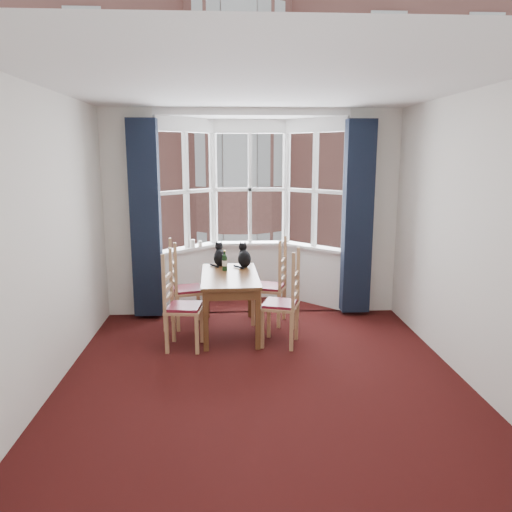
{
  "coord_description": "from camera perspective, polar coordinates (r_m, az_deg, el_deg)",
  "views": [
    {
      "loc": [
        -0.32,
        -4.56,
        2.2
      ],
      "look_at": [
        -0.01,
        1.05,
        1.05
      ],
      "focal_mm": 35.0,
      "sensor_mm": 36.0,
      "label": 1
    }
  ],
  "objects": [
    {
      "name": "curtain_left",
      "position": [
        6.77,
        -12.48,
        4.09
      ],
      "size": [
        0.38,
        0.22,
        2.6
      ],
      "primitive_type": "cube",
      "color": "black",
      "rests_on": "floor"
    },
    {
      "name": "candle_short",
      "position": [
        7.31,
        -6.4,
        1.37
      ],
      "size": [
        0.06,
        0.06,
        0.09
      ],
      "primitive_type": "cylinder",
      "color": "white",
      "rests_on": "bay_window"
    },
    {
      "name": "chair_left_near",
      "position": [
        5.79,
        -9.1,
        -5.93
      ],
      "size": [
        0.44,
        0.46,
        0.92
      ],
      "color": "tan",
      "rests_on": "floor"
    },
    {
      "name": "wall_left",
      "position": [
        4.92,
        -23.06,
        1.3
      ],
      "size": [
        0.0,
        4.5,
        4.5
      ],
      "primitive_type": "plane",
      "rotation": [
        1.57,
        0.0,
        1.57
      ],
      "color": "silver",
      "rests_on": "floor"
    },
    {
      "name": "wine_bottle",
      "position": [
        6.35,
        -3.6,
        -0.66
      ],
      "size": [
        0.07,
        0.07,
        0.26
      ],
      "color": "black",
      "rests_on": "dining_table"
    },
    {
      "name": "wall_back_pier_left",
      "position": [
        6.98,
        -14.14,
        4.64
      ],
      "size": [
        0.7,
        0.12,
        2.8
      ],
      "primitive_type": "cube",
      "color": "silver",
      "rests_on": "floor"
    },
    {
      "name": "chair_right_far",
      "position": [
        6.55,
        2.27,
        -3.73
      ],
      "size": [
        0.51,
        0.52,
        0.92
      ],
      "color": "tan",
      "rests_on": "floor"
    },
    {
      "name": "chair_left_far",
      "position": [
        6.49,
        -8.59,
        -3.99
      ],
      "size": [
        0.5,
        0.51,
        0.92
      ],
      "color": "tan",
      "rests_on": "floor"
    },
    {
      "name": "wall_back_pier_right",
      "position": [
        7.13,
        12.98,
        4.84
      ],
      "size": [
        0.7,
        0.12,
        2.8
      ],
      "primitive_type": "cube",
      "color": "silver",
      "rests_on": "floor"
    },
    {
      "name": "cat_right",
      "position": [
        6.54,
        -1.36,
        -0.15
      ],
      "size": [
        0.22,
        0.27,
        0.34
      ],
      "color": "black",
      "rests_on": "dining_table"
    },
    {
      "name": "chair_right_near",
      "position": [
        5.82,
        3.65,
        -5.71
      ],
      "size": [
        0.5,
        0.52,
        0.92
      ],
      "color": "tan",
      "rests_on": "floor"
    },
    {
      "name": "wall_right",
      "position": [
        5.17,
        23.56,
        1.71
      ],
      "size": [
        0.0,
        4.5,
        4.5
      ],
      "primitive_type": "plane",
      "rotation": [
        1.57,
        0.0,
        -1.57
      ],
      "color": "silver",
      "rests_on": "floor"
    },
    {
      "name": "floor",
      "position": [
        5.07,
        0.81,
        -14.14
      ],
      "size": [
        4.5,
        4.5,
        0.0
      ],
      "primitive_type": "plane",
      "color": "black",
      "rests_on": "ground"
    },
    {
      "name": "cat_left",
      "position": [
        6.64,
        -4.15,
        -0.04
      ],
      "size": [
        0.2,
        0.26,
        0.33
      ],
      "color": "black",
      "rests_on": "dining_table"
    },
    {
      "name": "dining_table",
      "position": [
        6.18,
        -3.01,
        -3.06
      ],
      "size": [
        0.73,
        1.31,
        0.74
      ],
      "color": "brown",
      "rests_on": "floor"
    },
    {
      "name": "street",
      "position": [
        37.71,
        -2.54,
        -1.01
      ],
      "size": [
        80.0,
        80.0,
        0.0
      ],
      "primitive_type": "plane",
      "color": "#333335",
      "rests_on": "ground"
    },
    {
      "name": "candle_tall",
      "position": [
        7.29,
        -7.23,
        1.42
      ],
      "size": [
        0.06,
        0.06,
        0.11
      ],
      "primitive_type": "cylinder",
      "color": "white",
      "rests_on": "bay_window"
    },
    {
      "name": "wall_near",
      "position": [
        2.46,
        4.49,
        -7.41
      ],
      "size": [
        4.0,
        0.0,
        4.0
      ],
      "primitive_type": "plane",
      "rotation": [
        -1.57,
        0.0,
        0.0
      ],
      "color": "silver",
      "rests_on": "floor"
    },
    {
      "name": "bay_window",
      "position": [
        7.36,
        -0.62,
        5.33
      ],
      "size": [
        2.76,
        0.94,
        2.8
      ],
      "color": "white",
      "rests_on": "floor"
    },
    {
      "name": "curtain_right",
      "position": [
        6.9,
        11.53,
        4.27
      ],
      "size": [
        0.38,
        0.22,
        2.6
      ],
      "primitive_type": "cube",
      "color": "black",
      "rests_on": "floor"
    },
    {
      "name": "ceiling",
      "position": [
        4.61,
        0.91,
        19.06
      ],
      "size": [
        4.5,
        4.5,
        0.0
      ],
      "primitive_type": "plane",
      "rotation": [
        3.14,
        0.0,
        0.0
      ],
      "color": "white",
      "rests_on": "floor"
    },
    {
      "name": "tenement_building",
      "position": [
        18.58,
        -2.15,
        9.7
      ],
      "size": [
        18.4,
        7.8,
        15.2
      ],
      "color": "#95584C",
      "rests_on": "street"
    }
  ]
}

